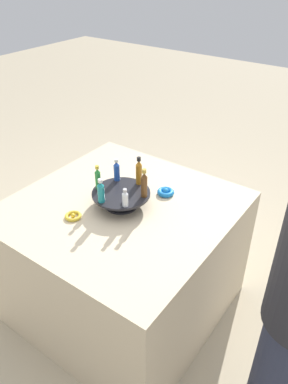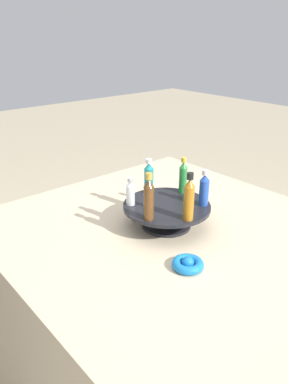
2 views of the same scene
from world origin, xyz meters
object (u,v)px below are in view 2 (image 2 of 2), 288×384
(bottle_blue, at_px, (204,189))
(bottle_teal, at_px, (149,177))
(bottle_amber, at_px, (189,199))
(ribbon_bow_blue, at_px, (188,264))
(bottle_brown, at_px, (149,199))
(bottle_green, at_px, (183,177))
(display_stand, at_px, (167,211))
(bottle_clear, at_px, (130,192))
(ribbon_bow_gold, at_px, (151,194))

(bottle_blue, height_order, bottle_teal, bottle_teal)
(bottle_amber, distance_m, bottle_teal, 0.24)
(bottle_blue, height_order, ribbon_bow_blue, bottle_blue)
(bottle_brown, bearing_deg, bottle_green, 18.59)
(bottle_amber, bearing_deg, bottle_green, 48.59)
(display_stand, height_order, bottle_green, bottle_green)
(bottle_clear, distance_m, bottle_brown, 0.12)
(bottle_blue, bearing_deg, ribbon_bow_blue, -147.45)
(bottle_amber, height_order, ribbon_bow_gold, bottle_amber)
(bottle_amber, bearing_deg, ribbon_bow_gold, 65.99)
(display_stand, height_order, bottle_clear, bottle_clear)
(display_stand, xyz_separation_m, ribbon_bow_gold, (0.13, 0.22, -0.05))
(bottle_brown, xyz_separation_m, ribbon_bow_blue, (-0.01, -0.18, -0.14))
(bottle_amber, relative_size, ribbon_bow_blue, 1.68)
(bottle_green, bearing_deg, ribbon_bow_blue, -133.14)
(bottle_teal, distance_m, bottle_clear, 0.12)
(bottle_teal, height_order, ribbon_bow_gold, bottle_teal)
(bottle_amber, xyz_separation_m, bottle_teal, (0.05, 0.24, -0.01))
(bottle_teal, height_order, bottle_clear, bottle_teal)
(bottle_clear, bearing_deg, bottle_green, -11.41)
(bottle_amber, height_order, ribbon_bow_blue, bottle_amber)
(bottle_teal, height_order, ribbon_bow_blue, bottle_teal)
(bottle_amber, bearing_deg, ribbon_bow_blue, -135.68)
(ribbon_bow_gold, bearing_deg, bottle_green, -93.66)
(bottle_blue, bearing_deg, bottle_teal, 108.59)
(display_stand, height_order, bottle_amber, bottle_amber)
(display_stand, distance_m, ribbon_bow_gold, 0.26)
(bottle_green, height_order, bottle_clear, bottle_green)
(display_stand, distance_m, bottle_clear, 0.14)
(bottle_blue, bearing_deg, bottle_clear, 138.59)
(bottle_amber, distance_m, bottle_blue, 0.12)
(bottle_teal, relative_size, ribbon_bow_blue, 1.38)
(bottle_teal, bearing_deg, display_stand, -101.41)
(bottle_brown, bearing_deg, bottle_amber, -41.41)
(bottle_blue, height_order, bottle_brown, bottle_brown)
(bottle_blue, xyz_separation_m, ribbon_bow_blue, (-0.22, -0.14, -0.12))
(display_stand, bearing_deg, bottle_blue, -41.41)
(display_stand, relative_size, bottle_brown, 1.94)
(bottle_teal, relative_size, bottle_brown, 0.82)
(bottle_brown, height_order, ribbon_bow_gold, bottle_brown)
(display_stand, bearing_deg, bottle_clear, 138.59)
(display_stand, bearing_deg, bottle_brown, -161.41)
(bottle_green, xyz_separation_m, bottle_teal, (-0.09, 0.08, -0.00))
(ribbon_bow_gold, bearing_deg, display_stand, -120.01)
(bottle_clear, bearing_deg, ribbon_bow_blue, -96.77)
(ribbon_bow_blue, bearing_deg, bottle_blue, 32.55)
(bottle_clear, bearing_deg, bottle_brown, -101.41)
(bottle_amber, bearing_deg, bottle_clear, 108.59)
(bottle_clear, bearing_deg, ribbon_bow_gold, 32.55)
(display_stand, height_order, bottle_brown, bottle_brown)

